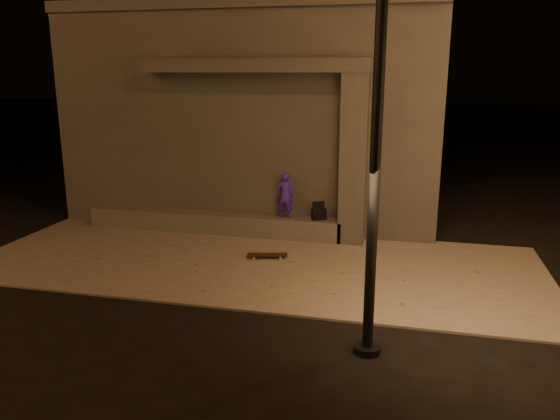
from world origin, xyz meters
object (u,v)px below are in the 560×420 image
(skateboard, at_px, (267,255))
(skateboarder, at_px, (285,195))
(column, at_px, (354,160))
(street_lamp_0, at_px, (382,4))
(backpack, at_px, (319,213))

(skateboard, bearing_deg, skateboarder, 75.79)
(column, height_order, street_lamp_0, street_lamp_0)
(skateboarder, distance_m, backpack, 0.84)
(skateboarder, bearing_deg, column, -179.48)
(skateboarder, xyz_separation_m, street_lamp_0, (2.24, -4.77, 3.41))
(column, xyz_separation_m, backpack, (-0.72, 0.00, -1.20))
(backpack, height_order, street_lamp_0, street_lamp_0)
(column, bearing_deg, backpack, 180.00)
(skateboarder, xyz_separation_m, backpack, (0.76, 0.00, -0.36))
(skateboarder, xyz_separation_m, skateboard, (-0.01, -1.52, -0.89))
(skateboard, relative_size, street_lamp_0, 0.10)
(column, height_order, skateboard, column)
(column, distance_m, street_lamp_0, 5.47)
(column, xyz_separation_m, street_lamp_0, (0.75, -4.77, 2.57))
(skateboarder, distance_m, skateboard, 1.76)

